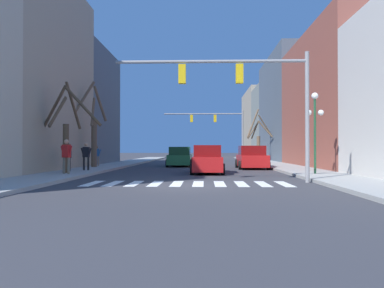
% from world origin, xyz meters
% --- Properties ---
extents(ground_plane, '(240.00, 240.00, 0.00)m').
position_xyz_m(ground_plane, '(0.00, 0.00, 0.00)').
color(ground_plane, '#38383D').
extents(sidewalk_left, '(2.89, 90.00, 0.15)m').
position_xyz_m(sidewalk_left, '(-6.89, 0.00, 0.07)').
color(sidewalk_left, '#9E9E99').
rests_on(sidewalk_left, ground_plane).
extents(sidewalk_right, '(2.89, 90.00, 0.15)m').
position_xyz_m(sidewalk_right, '(6.89, 0.00, 0.07)').
color(sidewalk_right, '#9E9E99').
rests_on(sidewalk_right, ground_plane).
extents(building_row_left, '(6.00, 31.02, 13.25)m').
position_xyz_m(building_row_left, '(-11.33, 8.84, 6.21)').
color(building_row_left, '#BCB299').
rests_on(building_row_left, ground_plane).
extents(building_row_right, '(6.00, 67.31, 12.36)m').
position_xyz_m(building_row_right, '(11.33, 29.62, 5.50)').
color(building_row_right, beige).
rests_on(building_row_right, ground_plane).
extents(crosswalk_stripes, '(8.55, 2.60, 0.01)m').
position_xyz_m(crosswalk_stripes, '(0.00, 0.92, 0.00)').
color(crosswalk_stripes, white).
rests_on(crosswalk_stripes, ground_plane).
extents(traffic_signal_near, '(8.50, 0.28, 5.72)m').
position_xyz_m(traffic_signal_near, '(2.55, 1.60, 4.24)').
color(traffic_signal_near, gray).
rests_on(traffic_signal_near, ground_plane).
extents(traffic_signal_far, '(9.27, 0.28, 5.97)m').
position_xyz_m(traffic_signal_far, '(2.30, 28.92, 4.46)').
color(traffic_signal_far, gray).
rests_on(traffic_signal_far, ground_plane).
extents(street_lamp_right_corner, '(0.95, 0.36, 4.33)m').
position_xyz_m(street_lamp_right_corner, '(6.61, 5.30, 3.21)').
color(street_lamp_right_corner, '#1E4C2D').
rests_on(street_lamp_right_corner, sidewalk_right).
extents(car_driving_away_lane, '(2.20, 4.42, 1.70)m').
position_xyz_m(car_driving_away_lane, '(4.23, 12.98, 0.79)').
color(car_driving_away_lane, red).
rests_on(car_driving_away_lane, ground_plane).
extents(car_parked_left_near, '(1.97, 4.57, 1.68)m').
position_xyz_m(car_parked_left_near, '(0.88, 7.79, 0.78)').
color(car_parked_left_near, red).
rests_on(car_parked_left_near, ground_plane).
extents(car_parked_right_mid, '(2.10, 4.67, 1.64)m').
position_xyz_m(car_parked_right_mid, '(-1.33, 16.68, 0.77)').
color(car_parked_right_mid, '#236B38').
rests_on(car_parked_right_mid, ground_plane).
extents(pedestrian_on_left_sidewalk, '(0.30, 0.70, 1.64)m').
position_xyz_m(pedestrian_on_left_sidewalk, '(-7.33, 7.20, 1.12)').
color(pedestrian_on_left_sidewalk, black).
rests_on(pedestrian_on_left_sidewalk, sidewalk_left).
extents(pedestrian_crossing_street, '(0.76, 0.39, 1.82)m').
position_xyz_m(pedestrian_crossing_street, '(-6.60, 4.74, 1.23)').
color(pedestrian_crossing_street, '#7A705B').
rests_on(pedestrian_crossing_street, sidewalk_left).
extents(pedestrian_near_right_corner, '(0.66, 0.32, 1.57)m').
position_xyz_m(pedestrian_near_right_corner, '(-7.58, 13.70, 1.08)').
color(pedestrian_near_right_corner, '#7A705B').
rests_on(pedestrian_near_right_corner, sidewalk_left).
extents(pedestrian_waiting_at_curb, '(0.73, 0.28, 1.69)m').
position_xyz_m(pedestrian_waiting_at_curb, '(-6.61, 8.09, 1.15)').
color(pedestrian_waiting_at_curb, black).
rests_on(pedestrian_waiting_at_curb, sidewalk_left).
extents(street_tree_right_far, '(3.68, 2.60, 5.07)m').
position_xyz_m(street_tree_right_far, '(-6.96, 5.67, 2.67)').
color(street_tree_right_far, brown).
rests_on(street_tree_right_far, sidewalk_left).
extents(street_tree_left_mid, '(3.27, 1.71, 5.74)m').
position_xyz_m(street_tree_left_mid, '(6.70, 26.63, 2.64)').
color(street_tree_left_mid, brown).
rests_on(street_tree_left_mid, sidewalk_right).
extents(street_tree_right_near, '(2.21, 2.17, 6.30)m').
position_xyz_m(street_tree_right_near, '(-7.41, 12.18, 2.86)').
color(street_tree_right_near, brown).
rests_on(street_tree_right_near, sidewalk_left).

